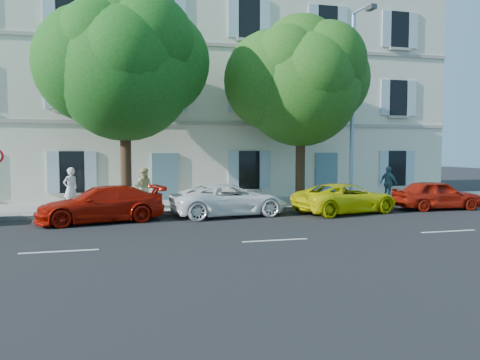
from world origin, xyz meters
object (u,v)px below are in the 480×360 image
object	(u,v)px
tree_right	(301,88)
pedestrian_a	(71,189)
car_red_coupe	(101,204)
car_white_coupe	(230,200)
pedestrian_b	(144,188)
pedestrian_c	(389,183)
car_red_hatchback	(436,195)
street_lamp	(354,96)
tree_left	(124,72)
car_yellow_supercar	(346,198)

from	to	relation	value
tree_right	pedestrian_a	world-z (taller)	tree_right
car_red_coupe	car_white_coupe	distance (m)	4.99
pedestrian_a	pedestrian_b	xyz separation A→B (m)	(3.02, 0.07, -0.03)
car_red_coupe	pedestrian_c	size ratio (longest dim) A/B	2.72
car_red_coupe	pedestrian_c	bearing A→B (deg)	90.06
pedestrian_a	car_white_coupe	bearing A→B (deg)	120.03
car_white_coupe	pedestrian_c	distance (m)	8.98
car_red_hatchback	street_lamp	bearing A→B (deg)	66.01
tree_left	car_yellow_supercar	bearing A→B (deg)	-14.97
car_yellow_supercar	tree_right	bearing A→B (deg)	9.81
street_lamp	pedestrian_b	world-z (taller)	street_lamp
car_red_hatchback	tree_left	distance (m)	14.60
car_white_coupe	pedestrian_b	world-z (taller)	pedestrian_b
tree_right	car_white_coupe	bearing A→B (deg)	-151.85
pedestrian_b	pedestrian_a	bearing A→B (deg)	21.24
tree_left	pedestrian_c	bearing A→B (deg)	1.59
car_white_coupe	car_red_coupe	bearing A→B (deg)	87.32
car_yellow_supercar	car_red_hatchback	distance (m)	4.51
car_white_coupe	pedestrian_b	bearing A→B (deg)	45.22
car_red_coupe	pedestrian_b	xyz separation A→B (m)	(1.70, 2.91, 0.34)
car_white_coupe	street_lamp	size ratio (longest dim) A/B	0.54
pedestrian_b	car_yellow_supercar	bearing A→B (deg)	180.00
car_white_coupe	car_red_hatchback	distance (m)	9.43
car_red_coupe	car_white_coupe	size ratio (longest dim) A/B	0.98
car_red_coupe	street_lamp	bearing A→B (deg)	87.63
car_white_coupe	pedestrian_a	bearing A→B (deg)	61.52
car_red_hatchback	pedestrian_a	size ratio (longest dim) A/B	2.17
pedestrian_a	car_red_hatchback	bearing A→B (deg)	131.23
pedestrian_a	pedestrian_c	bearing A→B (deg)	140.69
car_yellow_supercar	pedestrian_c	world-z (taller)	pedestrian_c
car_white_coupe	pedestrian_a	xyz separation A→B (m)	(-6.28, 2.45, 0.39)
car_red_coupe	car_yellow_supercar	distance (m)	9.89
car_yellow_supercar	pedestrian_c	xyz separation A→B (m)	(3.76, 2.74, 0.37)
car_red_coupe	tree_left	xyz separation A→B (m)	(0.96, 2.32, 5.22)
car_red_hatchback	pedestrian_a	world-z (taller)	pedestrian_a
car_white_coupe	street_lamp	distance (m)	7.74
car_red_coupe	car_yellow_supercar	bearing A→B (deg)	78.58
car_yellow_supercar	street_lamp	distance (m)	4.99
pedestrian_c	car_red_hatchback	bearing A→B (deg)	176.24
tree_left	pedestrian_a	distance (m)	5.38
tree_left	pedestrian_c	xyz separation A→B (m)	(12.69, 0.35, -4.89)
car_yellow_supercar	car_red_coupe	bearing A→B (deg)	77.14
car_white_coupe	car_yellow_supercar	xyz separation A→B (m)	(4.92, -0.46, -0.02)
car_red_hatchback	pedestrian_a	bearing A→B (deg)	83.01
tree_left	tree_right	xyz separation A→B (m)	(7.90, 0.15, -0.37)
car_yellow_supercar	street_lamp	bearing A→B (deg)	-48.08
tree_right	tree_left	bearing A→B (deg)	-178.94
street_lamp	car_red_coupe	bearing A→B (deg)	-171.34
tree_left	pedestrian_b	xyz separation A→B (m)	(0.75, 0.59, -4.88)
car_red_hatchback	car_red_coupe	bearing A→B (deg)	93.28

